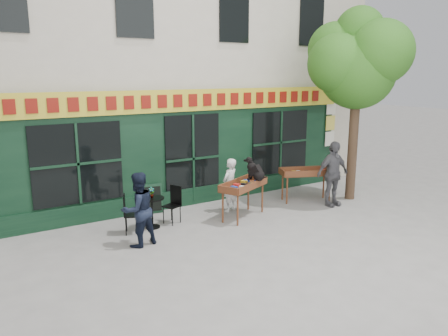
% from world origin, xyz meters
% --- Properties ---
extents(ground, '(80.00, 80.00, 0.00)m').
position_xyz_m(ground, '(0.00, 0.00, 0.00)').
color(ground, slate).
rests_on(ground, ground).
extents(building, '(14.00, 7.26, 10.00)m').
position_xyz_m(building, '(0.00, 5.97, 4.97)').
color(building, beige).
rests_on(building, ground).
extents(street_tree, '(3.05, 2.90, 5.60)m').
position_xyz_m(street_tree, '(4.34, 0.36, 4.11)').
color(street_tree, '#382619').
rests_on(street_tree, ground).
extents(book_cart_center, '(1.62, 1.19, 0.99)m').
position_xyz_m(book_cart_center, '(0.55, 0.57, 0.82)').
color(book_cart_center, brown).
rests_on(book_cart_center, ground).
extents(dog, '(0.56, 0.69, 0.60)m').
position_xyz_m(dog, '(0.90, 0.52, 1.29)').
color(dog, black).
rests_on(dog, book_cart_center).
extents(woman, '(0.64, 0.54, 1.47)m').
position_xyz_m(woman, '(0.55, 1.22, 0.74)').
color(woman, silver).
rests_on(woman, ground).
extents(book_cart_right, '(1.62, 1.15, 0.99)m').
position_xyz_m(book_cart_right, '(2.99, 0.84, 0.82)').
color(book_cart_right, brown).
rests_on(book_cart_right, ground).
extents(man_right, '(1.11, 0.51, 1.87)m').
position_xyz_m(man_right, '(3.29, 0.09, 0.93)').
color(man_right, '#535358').
rests_on(man_right, ground).
extents(bistro_table, '(0.60, 0.60, 0.76)m').
position_xyz_m(bistro_table, '(-1.80, 1.10, 0.54)').
color(bistro_table, black).
rests_on(bistro_table, ground).
extents(bistro_chair_left, '(0.47, 0.47, 0.95)m').
position_xyz_m(bistro_chair_left, '(-2.43, 1.04, 0.56)').
color(bistro_chair_left, black).
rests_on(bistro_chair_left, ground).
extents(bistro_chair_right, '(0.48, 0.47, 0.95)m').
position_xyz_m(bistro_chair_right, '(-1.17, 1.19, 0.56)').
color(bistro_chair_right, black).
rests_on(bistro_chair_right, ground).
extents(potted_plant, '(0.15, 0.11, 0.27)m').
position_xyz_m(potted_plant, '(-1.80, 1.10, 0.90)').
color(potted_plant, gray).
rests_on(potted_plant, bistro_table).
extents(man_left, '(0.92, 0.78, 1.65)m').
position_xyz_m(man_left, '(-2.50, 0.20, 0.83)').
color(man_left, black).
rests_on(man_left, ground).
extents(chalkboard, '(0.59, 0.30, 0.79)m').
position_xyz_m(chalkboard, '(-1.33, 2.19, 0.40)').
color(chalkboard, black).
rests_on(chalkboard, ground).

